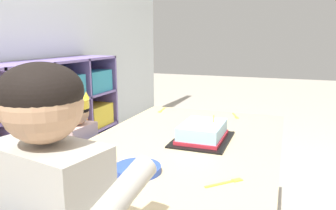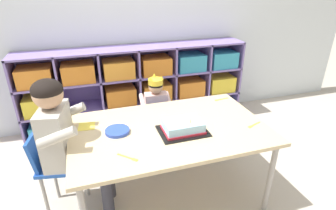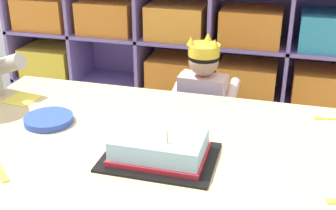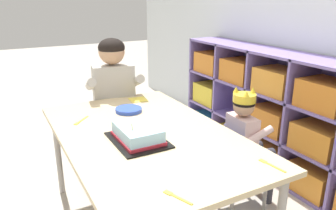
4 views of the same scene
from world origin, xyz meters
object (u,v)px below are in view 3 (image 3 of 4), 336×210
object	(u,v)px
fork_beside_plate_stack	(331,119)
paper_plate_stack	(49,119)
activity_table	(145,155)
child_with_crown	(205,99)
birthday_cake_on_tray	(160,148)
fork_at_table_front_edge	(1,171)
classroom_chair_blue	(198,138)

from	to	relation	value
fork_beside_plate_stack	paper_plate_stack	bearing A→B (deg)	-169.65
activity_table	fork_beside_plate_stack	bearing A→B (deg)	29.45
child_with_crown	birthday_cake_on_tray	bearing A→B (deg)	94.84
birthday_cake_on_tray	fork_beside_plate_stack	size ratio (longest dim) A/B	2.40
fork_at_table_front_edge	fork_beside_plate_stack	distance (m)	1.12
classroom_chair_blue	fork_beside_plate_stack	size ratio (longest dim) A/B	4.08
classroom_chair_blue	fork_at_table_front_edge	xyz separation A→B (m)	(-0.41, -0.84, 0.28)
activity_table	fork_beside_plate_stack	xyz separation A→B (m)	(0.59, 0.33, 0.05)
activity_table	paper_plate_stack	size ratio (longest dim) A/B	8.27
activity_table	fork_at_table_front_edge	size ratio (longest dim) A/B	12.37
fork_at_table_front_edge	birthday_cake_on_tray	bearing A→B (deg)	-110.70
child_with_crown	fork_beside_plate_stack	xyz separation A→B (m)	(0.52, -0.33, 0.12)
classroom_chair_blue	paper_plate_stack	xyz separation A→B (m)	(-0.44, -0.52, 0.29)
paper_plate_stack	fork_at_table_front_edge	world-z (taller)	paper_plate_stack
child_with_crown	paper_plate_stack	distance (m)	0.78
activity_table	birthday_cake_on_tray	xyz separation A→B (m)	(0.07, -0.08, 0.08)
classroom_chair_blue	child_with_crown	xyz separation A→B (m)	(0.01, 0.10, 0.15)
fork_at_table_front_edge	paper_plate_stack	bearing A→B (deg)	-40.85
classroom_chair_blue	fork_beside_plate_stack	distance (m)	0.64
activity_table	fork_beside_plate_stack	world-z (taller)	fork_beside_plate_stack
classroom_chair_blue	birthday_cake_on_tray	size ratio (longest dim) A/B	1.71
classroom_chair_blue	child_with_crown	bearing A→B (deg)	-89.53
birthday_cake_on_tray	fork_at_table_front_edge	xyz separation A→B (m)	(-0.42, -0.19, -0.03)
activity_table	fork_at_table_front_edge	world-z (taller)	fork_at_table_front_edge
paper_plate_stack	fork_at_table_front_edge	bearing A→B (deg)	-85.76
classroom_chair_blue	paper_plate_stack	bearing A→B (deg)	54.86
activity_table	paper_plate_stack	xyz separation A→B (m)	(-0.37, 0.05, 0.06)
birthday_cake_on_tray	fork_beside_plate_stack	world-z (taller)	birthday_cake_on_tray
birthday_cake_on_tray	activity_table	bearing A→B (deg)	132.56
fork_beside_plate_stack	fork_at_table_front_edge	bearing A→B (deg)	-153.45
activity_table	birthday_cake_on_tray	bearing A→B (deg)	-47.44
child_with_crown	fork_at_table_front_edge	world-z (taller)	child_with_crown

